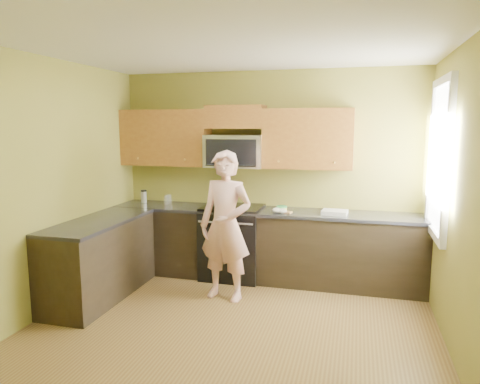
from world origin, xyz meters
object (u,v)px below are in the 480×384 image
(microwave, at_px, (235,167))
(butter_tub, at_px, (282,212))
(stove, at_px, (233,242))
(travel_mug, at_px, (144,202))
(frying_pan, at_px, (219,209))
(woman, at_px, (226,226))

(microwave, xyz_separation_m, butter_tub, (0.66, -0.17, -0.53))
(stove, xyz_separation_m, travel_mug, (-1.34, 0.14, 0.45))
(frying_pan, relative_size, travel_mug, 2.59)
(microwave, bearing_deg, woman, -81.77)
(stove, distance_m, frying_pan, 0.54)
(frying_pan, height_order, butter_tub, frying_pan)
(woman, relative_size, butter_tub, 13.23)
(stove, height_order, woman, woman)
(woman, distance_m, frying_pan, 0.55)
(frying_pan, bearing_deg, stove, 62.47)
(frying_pan, relative_size, butter_tub, 3.48)
(stove, relative_size, travel_mug, 5.46)
(microwave, xyz_separation_m, woman, (0.12, -0.85, -0.59))
(woman, relative_size, frying_pan, 3.80)
(frying_pan, distance_m, travel_mug, 1.29)
(woman, xyz_separation_m, butter_tub, (0.53, 0.68, 0.06))
(frying_pan, xyz_separation_m, travel_mug, (-1.23, 0.38, -0.03))
(frying_pan, xyz_separation_m, butter_tub, (0.76, 0.19, -0.03))
(stove, height_order, microwave, microwave)
(butter_tub, bearing_deg, microwave, 165.36)
(woman, height_order, frying_pan, woman)
(stove, height_order, frying_pan, frying_pan)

